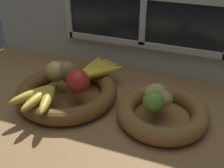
# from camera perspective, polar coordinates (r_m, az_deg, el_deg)

# --- Properties ---
(ground_plane) EXTENTS (1.40, 0.90, 0.03)m
(ground_plane) POSITION_cam_1_polar(r_m,az_deg,el_deg) (0.96, 1.26, -5.33)
(ground_plane) COLOR olive
(back_wall) EXTENTS (1.40, 0.05, 0.55)m
(back_wall) POSITION_cam_1_polar(r_m,az_deg,el_deg) (1.09, 6.90, 16.29)
(back_wall) COLOR silver
(back_wall) RESTS_ON ground_plane
(fruit_bowl_left) EXTENTS (0.35, 0.35, 0.06)m
(fruit_bowl_left) POSITION_cam_1_polar(r_m,az_deg,el_deg) (0.99, -9.28, -1.67)
(fruit_bowl_left) COLOR brown
(fruit_bowl_left) RESTS_ON ground_plane
(fruit_bowl_right) EXTENTS (0.29, 0.29, 0.06)m
(fruit_bowl_right) POSITION_cam_1_polar(r_m,az_deg,el_deg) (0.89, 10.35, -5.83)
(fruit_bowl_right) COLOR brown
(fruit_bowl_right) RESTS_ON ground_plane
(apple_golden_left) EXTENTS (0.07, 0.07, 0.07)m
(apple_golden_left) POSITION_cam_1_polar(r_m,az_deg,el_deg) (0.99, -11.66, 2.50)
(apple_golden_left) COLOR #DBB756
(apple_golden_left) RESTS_ON fruit_bowl_left
(apple_red_right) EXTENTS (0.08, 0.08, 0.08)m
(apple_red_right) POSITION_cam_1_polar(r_m,az_deg,el_deg) (0.91, -7.08, 0.60)
(apple_red_right) COLOR red
(apple_red_right) RESTS_ON fruit_bowl_left
(pear_brown) EXTENTS (0.08, 0.08, 0.08)m
(pear_brown) POSITION_cam_1_polar(r_m,az_deg,el_deg) (0.98, -9.26, 2.51)
(pear_brown) COLOR olive
(pear_brown) RESTS_ON fruit_bowl_left
(banana_bunch_front) EXTENTS (0.15, 0.17, 0.03)m
(banana_bunch_front) POSITION_cam_1_polar(r_m,az_deg,el_deg) (0.90, -14.65, -2.53)
(banana_bunch_front) COLOR gold
(banana_bunch_front) RESTS_ON fruit_bowl_left
(banana_bunch_back) EXTENTS (0.14, 0.19, 0.03)m
(banana_bunch_back) POSITION_cam_1_polar(r_m,az_deg,el_deg) (1.03, -3.34, 2.96)
(banana_bunch_back) COLOR yellow
(banana_bunch_back) RESTS_ON fruit_bowl_left
(potato_large) EXTENTS (0.06, 0.07, 0.05)m
(potato_large) POSITION_cam_1_polar(r_m,az_deg,el_deg) (0.86, 10.68, -2.98)
(potato_large) COLOR #A38451
(potato_large) RESTS_ON fruit_bowl_right
(potato_oblong) EXTENTS (0.09, 0.09, 0.05)m
(potato_oblong) POSITION_cam_1_polar(r_m,az_deg,el_deg) (0.89, 8.86, -1.56)
(potato_oblong) COLOR tan
(potato_oblong) RESTS_ON fruit_bowl_right
(lime_near) EXTENTS (0.07, 0.07, 0.07)m
(lime_near) POSITION_cam_1_polar(r_m,az_deg,el_deg) (0.83, 8.56, -3.50)
(lime_near) COLOR #6B9E33
(lime_near) RESTS_ON fruit_bowl_right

